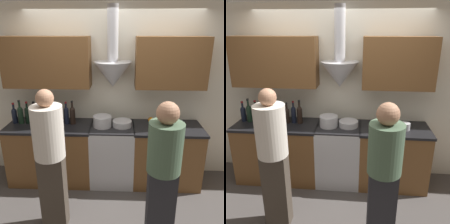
{
  "view_description": "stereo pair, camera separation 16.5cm",
  "coord_description": "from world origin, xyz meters",
  "views": [
    {
      "loc": [
        0.13,
        -2.85,
        2.25
      ],
      "look_at": [
        0.0,
        0.22,
        1.16
      ],
      "focal_mm": 38.0,
      "sensor_mm": 36.0,
      "label": 1
    },
    {
      "loc": [
        0.3,
        -2.84,
        2.25
      ],
      "look_at": [
        0.0,
        0.22,
        1.16
      ],
      "focal_mm": 38.0,
      "sensor_mm": 36.0,
      "label": 2
    }
  ],
  "objects": [
    {
      "name": "wall_back",
      "position": [
        -0.04,
        0.59,
        1.45
      ],
      "size": [
        8.4,
        0.54,
        2.6
      ],
      "color": "silver",
      "rests_on": "ground_plane"
    },
    {
      "name": "wine_bottle_1",
      "position": [
        -1.36,
        0.37,
        1.05
      ],
      "size": [
        0.08,
        0.08,
        0.36
      ],
      "color": "black",
      "rests_on": "counter_left"
    },
    {
      "name": "wine_bottle_7",
      "position": [
        -0.77,
        0.37,
        1.04
      ],
      "size": [
        0.07,
        0.07,
        0.32
      ],
      "color": "black",
      "rests_on": "counter_left"
    },
    {
      "name": "orange_fruit",
      "position": [
        0.57,
        0.47,
        0.95
      ],
      "size": [
        0.09,
        0.09,
        0.09
      ],
      "color": "orange",
      "rests_on": "counter_right"
    },
    {
      "name": "wine_bottle_2",
      "position": [
        -1.26,
        0.38,
        1.05
      ],
      "size": [
        0.08,
        0.08,
        0.33
      ],
      "color": "black",
      "rests_on": "counter_left"
    },
    {
      "name": "chefs_knife",
      "position": [
        0.64,
        0.27,
        0.91
      ],
      "size": [
        0.25,
        0.04,
        0.01
      ],
      "rotation": [
        0.0,
        0.0,
        0.0
      ],
      "color": "silver",
      "rests_on": "counter_right"
    },
    {
      "name": "wine_bottle_9",
      "position": [
        -0.59,
        0.38,
        1.06
      ],
      "size": [
        0.08,
        0.08,
        0.35
      ],
      "color": "black",
      "rests_on": "counter_left"
    },
    {
      "name": "ground_plane",
      "position": [
        0.0,
        0.0,
        0.0
      ],
      "size": [
        12.0,
        12.0,
        0.0
      ],
      "primitive_type": "plane",
      "color": "#4C4744"
    },
    {
      "name": "wine_bottle_0",
      "position": [
        -1.46,
        0.38,
        1.04
      ],
      "size": [
        0.08,
        0.08,
        0.31
      ],
      "color": "black",
      "rests_on": "counter_left"
    },
    {
      "name": "person_foreground_right",
      "position": [
        0.55,
        -0.81,
        0.9
      ],
      "size": [
        0.34,
        0.34,
        1.63
      ],
      "color": "#28282D",
      "rests_on": "ground_plane"
    },
    {
      "name": "wine_bottle_3",
      "position": [
        -1.15,
        0.38,
        1.04
      ],
      "size": [
        0.08,
        0.08,
        0.34
      ],
      "color": "black",
      "rests_on": "counter_left"
    },
    {
      "name": "wine_bottle_4",
      "position": [
        -1.06,
        0.38,
        1.04
      ],
      "size": [
        0.08,
        0.08,
        0.32
      ],
      "color": "black",
      "rests_on": "counter_left"
    },
    {
      "name": "saucepan",
      "position": [
        0.93,
        0.28,
        0.96
      ],
      "size": [
        0.14,
        0.14,
        0.1
      ],
      "color": "silver",
      "rests_on": "counter_right"
    },
    {
      "name": "wine_bottle_8",
      "position": [
        -0.68,
        0.38,
        1.05
      ],
      "size": [
        0.07,
        0.07,
        0.34
      ],
      "color": "black",
      "rests_on": "counter_left"
    },
    {
      "name": "counter_left",
      "position": [
        -0.93,
        0.32,
        0.46
      ],
      "size": [
        1.24,
        0.62,
        0.91
      ],
      "color": "brown",
      "rests_on": "ground_plane"
    },
    {
      "name": "stock_pot",
      "position": [
        -0.14,
        0.3,
        0.99
      ],
      "size": [
        0.26,
        0.26,
        0.16
      ],
      "color": "silver",
      "rests_on": "stove_range"
    },
    {
      "name": "person_foreground_left",
      "position": [
        -0.64,
        -0.62,
        0.93
      ],
      "size": [
        0.33,
        0.33,
        1.68
      ],
      "color": "#473D33",
      "rests_on": "ground_plane"
    },
    {
      "name": "counter_right",
      "position": [
        0.8,
        0.32,
        0.46
      ],
      "size": [
        1.0,
        0.62,
        0.91
      ],
      "color": "brown",
      "rests_on": "ground_plane"
    },
    {
      "name": "mixing_bowl",
      "position": [
        0.14,
        0.32,
        0.95
      ],
      "size": [
        0.28,
        0.28,
        0.08
      ],
      "color": "silver",
      "rests_on": "stove_range"
    },
    {
      "name": "wine_bottle_5",
      "position": [
        -0.97,
        0.36,
        1.05
      ],
      "size": [
        0.07,
        0.07,
        0.34
      ],
      "color": "black",
      "rests_on": "counter_left"
    },
    {
      "name": "wine_bottle_6",
      "position": [
        -0.87,
        0.37,
        1.04
      ],
      "size": [
        0.07,
        0.07,
        0.32
      ],
      "color": "black",
      "rests_on": "counter_left"
    },
    {
      "name": "stove_range",
      "position": [
        0.0,
        0.32,
        0.46
      ],
      "size": [
        0.63,
        0.6,
        0.91
      ],
      "color": "silver",
      "rests_on": "ground_plane"
    }
  ]
}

